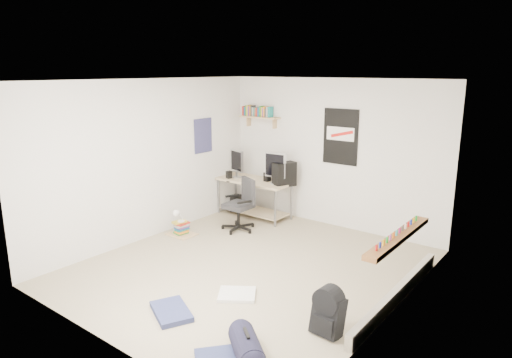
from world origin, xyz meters
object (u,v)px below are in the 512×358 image
Objects in this scene: duffel_bag at (246,345)px; office_chair at (238,202)px; book_stack at (181,226)px; backpack at (328,315)px; desk at (254,197)px.

office_chair is at bearing 169.43° from duffel_bag.
office_chair reaches higher than book_stack.
backpack is 0.81× the size of duffel_bag.
office_chair is 1.76× the size of duffel_bag.
desk is 1.55m from book_stack.
backpack reaches higher than duffel_bag.
book_stack is at bearing 165.49° from backpack.
backpack is at bearing 103.29° from duffel_bag.
duffel_bag is at bearing -33.39° from book_stack.
desk reaches higher than backpack.
book_stack is (-3.29, 1.07, -0.05)m from backpack.
office_chair reaches higher than duffel_bag.
duffel_bag is at bearing -24.89° from office_chair.
desk is 0.79m from office_chair.
backpack is 0.93m from duffel_bag.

